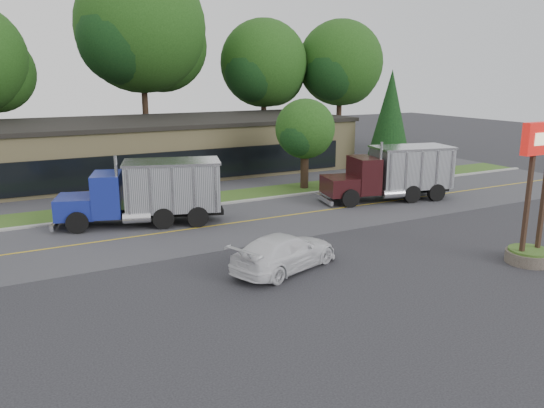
# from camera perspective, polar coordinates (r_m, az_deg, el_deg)

# --- Properties ---
(ground) EXTENTS (140.00, 140.00, 0.00)m
(ground) POSITION_cam_1_polar(r_m,az_deg,el_deg) (20.16, 1.33, -8.96)
(ground) COLOR #39393F
(ground) RESTS_ON ground
(road) EXTENTS (60.00, 8.00, 0.02)m
(road) POSITION_cam_1_polar(r_m,az_deg,el_deg) (27.92, -7.73, -2.56)
(road) COLOR #4F4F54
(road) RESTS_ON ground
(center_line) EXTENTS (60.00, 0.12, 0.01)m
(center_line) POSITION_cam_1_polar(r_m,az_deg,el_deg) (27.92, -7.73, -2.56)
(center_line) COLOR gold
(center_line) RESTS_ON ground
(curb) EXTENTS (60.00, 0.30, 0.12)m
(curb) POSITION_cam_1_polar(r_m,az_deg,el_deg) (31.76, -10.37, -0.66)
(curb) COLOR #9E9E99
(curb) RESTS_ON ground
(grass_verge) EXTENTS (60.00, 3.40, 0.03)m
(grass_verge) POSITION_cam_1_polar(r_m,az_deg,el_deg) (33.43, -11.32, 0.02)
(grass_verge) COLOR #35561D
(grass_verge) RESTS_ON ground
(far_parking) EXTENTS (60.00, 7.00, 0.02)m
(far_parking) POSITION_cam_1_polar(r_m,az_deg,el_deg) (38.14, -13.50, 1.60)
(far_parking) COLOR #4F4F54
(far_parking) RESTS_ON ground
(strip_mall) EXTENTS (32.00, 12.00, 4.00)m
(strip_mall) POSITION_cam_1_polar(r_m,az_deg,el_deg) (44.03, -13.12, 5.85)
(strip_mall) COLOR tan
(strip_mall) RESTS_ON ground
(bilo_sign) EXTENTS (2.20, 1.90, 5.95)m
(bilo_sign) POSITION_cam_1_polar(r_m,az_deg,el_deg) (24.62, 26.32, -1.23)
(bilo_sign) COLOR #6B6054
(bilo_sign) RESTS_ON ground
(tree_far_c) EXTENTS (12.53, 11.79, 17.87)m
(tree_far_c) POSITION_cam_1_polar(r_m,az_deg,el_deg) (52.22, -13.73, 17.36)
(tree_far_c) COLOR #382619
(tree_far_c) RESTS_ON ground
(tree_far_d) EXTENTS (9.32, 8.77, 13.29)m
(tree_far_d) POSITION_cam_1_polar(r_m,az_deg,el_deg) (55.42, -0.83, 14.47)
(tree_far_d) COLOR #382619
(tree_far_d) RESTS_ON ground
(tree_far_e) EXTENTS (9.39, 8.84, 13.40)m
(tree_far_e) POSITION_cam_1_polar(r_m,az_deg,el_deg) (57.85, 7.41, 14.40)
(tree_far_e) COLOR #382619
(tree_far_e) RESTS_ON ground
(evergreen_right) EXTENTS (3.62, 3.62, 8.22)m
(evergreen_right) POSITION_cam_1_polar(r_m,az_deg,el_deg) (45.04, 12.61, 9.26)
(evergreen_right) COLOR #382619
(evergreen_right) RESTS_ON ground
(tree_verge) EXTENTS (4.36, 4.10, 6.22)m
(tree_verge) POSITION_cam_1_polar(r_m,az_deg,el_deg) (36.88, 3.62, 7.77)
(tree_verge) COLOR #382619
(tree_verge) RESTS_ON ground
(dump_truck_blue) EXTENTS (8.78, 4.87, 3.36)m
(dump_truck_blue) POSITION_cam_1_polar(r_m,az_deg,el_deg) (28.74, -12.96, 1.39)
(dump_truck_blue) COLOR black
(dump_truck_blue) RESTS_ON ground
(dump_truck_maroon) EXTENTS (8.56, 4.19, 3.36)m
(dump_truck_maroon) POSITION_cam_1_polar(r_m,az_deg,el_deg) (34.43, 13.06, 3.40)
(dump_truck_maroon) COLOR black
(dump_truck_maroon) RESTS_ON ground
(rally_car) EXTENTS (5.49, 3.68, 1.48)m
(rally_car) POSITION_cam_1_polar(r_m,az_deg,el_deg) (21.71, 1.38, -5.18)
(rally_car) COLOR white
(rally_car) RESTS_ON ground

